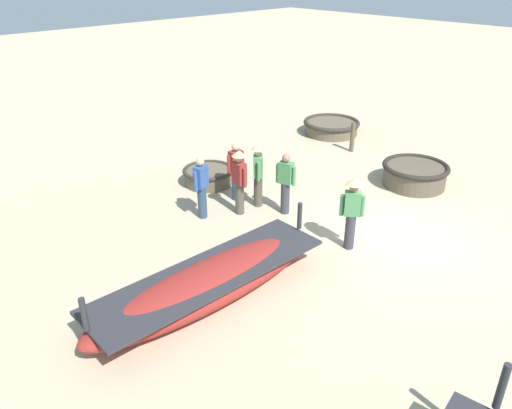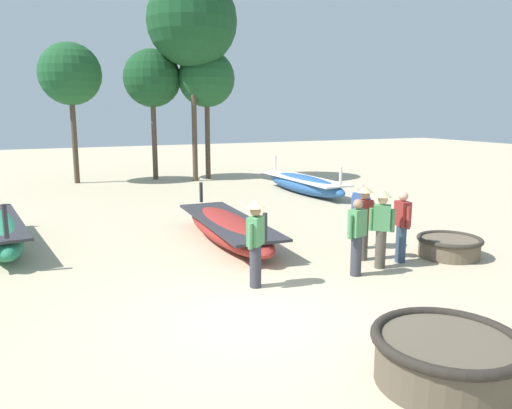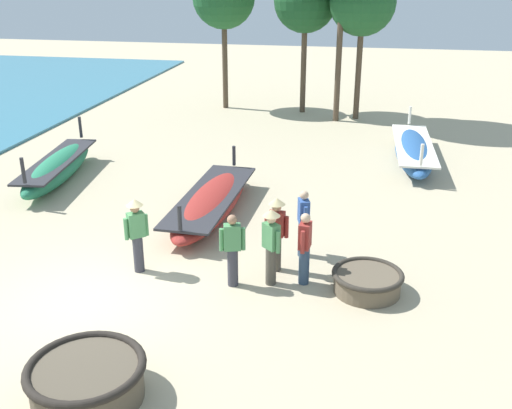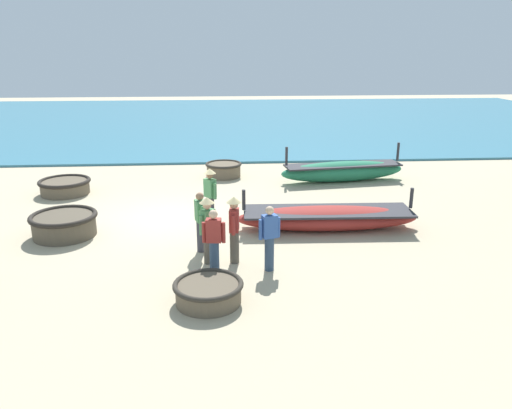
{
  "view_description": "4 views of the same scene",
  "coord_description": "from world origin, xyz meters",
  "px_view_note": "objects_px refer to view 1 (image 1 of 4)",
  "views": [
    {
      "loc": [
        -4.8,
        9.39,
        5.8
      ],
      "look_at": [
        2.36,
        2.45,
        0.81
      ],
      "focal_mm": 35.0,
      "sensor_mm": 36.0,
      "label": 1
    },
    {
      "loc": [
        -3.08,
        -6.87,
        3.3
      ],
      "look_at": [
        1.49,
        3.36,
        1.17
      ],
      "focal_mm": 35.0,
      "sensor_mm": 36.0,
      "label": 2
    },
    {
      "loc": [
        5.22,
        -9.48,
        6.18
      ],
      "look_at": [
        2.83,
        2.95,
        1.08
      ],
      "focal_mm": 42.0,
      "sensor_mm": 36.0,
      "label": 3
    },
    {
      "loc": [
        14.63,
        1.67,
        5.0
      ],
      "look_at": [
        2.56,
        2.53,
        1.18
      ],
      "focal_mm": 35.0,
      "sensor_mm": 36.0,
      "label": 4
    }
  ],
  "objects_px": {
    "fisherman_standing_left": "(201,186)",
    "fisherman_standing_right": "(286,182)",
    "long_boat_red_hull": "(210,282)",
    "coracle_far_left": "(331,127)",
    "coracle_upturned": "(415,174)",
    "mooring_post_mid_beach": "(352,137)",
    "fisherman_by_coracle": "(236,170)",
    "coracle_center": "(209,175)",
    "fisherman_crouching": "(258,171)",
    "fisherman_with_hat": "(352,209)",
    "fisherman_hauling": "(239,178)"
  },
  "relations": [
    {
      "from": "coracle_far_left",
      "to": "long_boat_red_hull",
      "type": "distance_m",
      "value": 10.32
    },
    {
      "from": "coracle_center",
      "to": "fisherman_crouching",
      "type": "height_order",
      "value": "fisherman_crouching"
    },
    {
      "from": "coracle_upturned",
      "to": "coracle_far_left",
      "type": "bearing_deg",
      "value": -23.46
    },
    {
      "from": "coracle_far_left",
      "to": "long_boat_red_hull",
      "type": "height_order",
      "value": "long_boat_red_hull"
    },
    {
      "from": "mooring_post_mid_beach",
      "to": "fisherman_by_coracle",
      "type": "bearing_deg",
      "value": 90.49
    },
    {
      "from": "fisherman_crouching",
      "to": "fisherman_standing_right",
      "type": "distance_m",
      "value": 0.79
    },
    {
      "from": "coracle_upturned",
      "to": "coracle_far_left",
      "type": "xyz_separation_m",
      "value": [
        4.45,
        -1.93,
        -0.08
      ]
    },
    {
      "from": "fisherman_hauling",
      "to": "fisherman_standing_left",
      "type": "distance_m",
      "value": 0.94
    },
    {
      "from": "long_boat_red_hull",
      "to": "coracle_upturned",
      "type": "bearing_deg",
      "value": -89.85
    },
    {
      "from": "coracle_upturned",
      "to": "mooring_post_mid_beach",
      "type": "relative_size",
      "value": 1.85
    },
    {
      "from": "coracle_upturned",
      "to": "fisherman_by_coracle",
      "type": "xyz_separation_m",
      "value": [
        2.81,
        4.17,
        0.49
      ]
    },
    {
      "from": "fisherman_hauling",
      "to": "fisherman_crouching",
      "type": "relative_size",
      "value": 1.0
    },
    {
      "from": "fisherman_with_hat",
      "to": "fisherman_hauling",
      "type": "bearing_deg",
      "value": 12.05
    },
    {
      "from": "coracle_far_left",
      "to": "fisherman_by_coracle",
      "type": "relative_size",
      "value": 1.29
    },
    {
      "from": "long_boat_red_hull",
      "to": "coracle_far_left",
      "type": "bearing_deg",
      "value": -64.34
    },
    {
      "from": "coracle_center",
      "to": "fisherman_hauling",
      "type": "relative_size",
      "value": 0.87
    },
    {
      "from": "coracle_far_left",
      "to": "coracle_upturned",
      "type": "bearing_deg",
      "value": 156.54
    },
    {
      "from": "long_boat_red_hull",
      "to": "fisherman_standing_right",
      "type": "distance_m",
      "value": 3.85
    },
    {
      "from": "coracle_far_left",
      "to": "fisherman_standing_right",
      "type": "xyz_separation_m",
      "value": [
        -3.07,
        5.75,
        0.56
      ]
    },
    {
      "from": "fisherman_with_hat",
      "to": "fisherman_standing_left",
      "type": "bearing_deg",
      "value": 22.74
    },
    {
      "from": "fisherman_by_coracle",
      "to": "mooring_post_mid_beach",
      "type": "xyz_separation_m",
      "value": [
        0.04,
        -5.16,
        -0.34
      ]
    },
    {
      "from": "coracle_far_left",
      "to": "fisherman_by_coracle",
      "type": "distance_m",
      "value": 6.34
    },
    {
      "from": "fisherman_standing_left",
      "to": "long_boat_red_hull",
      "type": "bearing_deg",
      "value": 143.96
    },
    {
      "from": "long_boat_red_hull",
      "to": "fisherman_crouching",
      "type": "xyz_separation_m",
      "value": [
        2.16,
        -3.36,
        0.61
      ]
    },
    {
      "from": "long_boat_red_hull",
      "to": "fisherman_by_coracle",
      "type": "distance_m",
      "value": 4.3
    },
    {
      "from": "fisherman_with_hat",
      "to": "mooring_post_mid_beach",
      "type": "distance_m",
      "value": 6.19
    },
    {
      "from": "coracle_center",
      "to": "fisherman_with_hat",
      "type": "height_order",
      "value": "fisherman_with_hat"
    },
    {
      "from": "coracle_upturned",
      "to": "fisherman_crouching",
      "type": "height_order",
      "value": "fisherman_crouching"
    },
    {
      "from": "fisherman_standing_right",
      "to": "mooring_post_mid_beach",
      "type": "height_order",
      "value": "fisherman_standing_right"
    },
    {
      "from": "coracle_upturned",
      "to": "fisherman_standing_right",
      "type": "relative_size",
      "value": 1.16
    },
    {
      "from": "fisherman_standing_left",
      "to": "mooring_post_mid_beach",
      "type": "height_order",
      "value": "fisherman_standing_left"
    },
    {
      "from": "fisherman_standing_right",
      "to": "fisherman_standing_left",
      "type": "bearing_deg",
      "value": 52.43
    },
    {
      "from": "fisherman_standing_left",
      "to": "fisherman_by_coracle",
      "type": "height_order",
      "value": "same"
    },
    {
      "from": "coracle_far_left",
      "to": "fisherman_by_coracle",
      "type": "xyz_separation_m",
      "value": [
        -1.64,
        6.1,
        0.56
      ]
    },
    {
      "from": "fisherman_standing_left",
      "to": "fisherman_hauling",
      "type": "bearing_deg",
      "value": -121.25
    },
    {
      "from": "fisherman_hauling",
      "to": "fisherman_standing_left",
      "type": "relative_size",
      "value": 1.06
    },
    {
      "from": "fisherman_crouching",
      "to": "coracle_center",
      "type": "bearing_deg",
      "value": 1.02
    },
    {
      "from": "fisherman_with_hat",
      "to": "mooring_post_mid_beach",
      "type": "xyz_separation_m",
      "value": [
        3.59,
        -5.02,
        -0.46
      ]
    },
    {
      "from": "coracle_center",
      "to": "fisherman_crouching",
      "type": "xyz_separation_m",
      "value": [
        -1.97,
        -0.03,
        0.71
      ]
    },
    {
      "from": "coracle_upturned",
      "to": "fisherman_with_hat",
      "type": "distance_m",
      "value": 4.14
    },
    {
      "from": "coracle_center",
      "to": "fisherman_standing_right",
      "type": "xyz_separation_m",
      "value": [
        -2.72,
        -0.23,
        0.59
      ]
    },
    {
      "from": "coracle_center",
      "to": "coracle_far_left",
      "type": "bearing_deg",
      "value": -86.73
    },
    {
      "from": "coracle_far_left",
      "to": "fisherman_by_coracle",
      "type": "bearing_deg",
      "value": 105.06
    },
    {
      "from": "fisherman_with_hat",
      "to": "fisherman_crouching",
      "type": "distance_m",
      "value": 2.88
    },
    {
      "from": "fisherman_hauling",
      "to": "coracle_upturned",
      "type": "bearing_deg",
      "value": -114.85
    },
    {
      "from": "coracle_upturned",
      "to": "fisherman_hauling",
      "type": "distance_m",
      "value": 5.16
    },
    {
      "from": "fisherman_with_hat",
      "to": "fisherman_standing_left",
      "type": "relative_size",
      "value": 1.06
    },
    {
      "from": "fisherman_standing_left",
      "to": "fisherman_standing_right",
      "type": "distance_m",
      "value": 2.05
    },
    {
      "from": "fisherman_standing_left",
      "to": "mooring_post_mid_beach",
      "type": "bearing_deg",
      "value": -88.05
    },
    {
      "from": "fisherman_with_hat",
      "to": "fisherman_crouching",
      "type": "bearing_deg",
      "value": -0.25
    }
  ]
}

